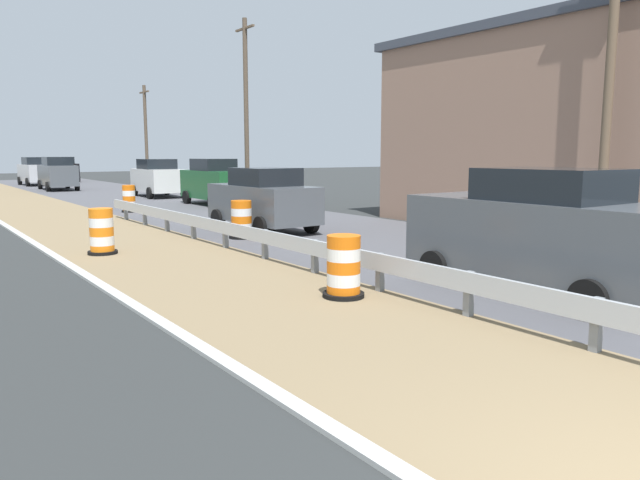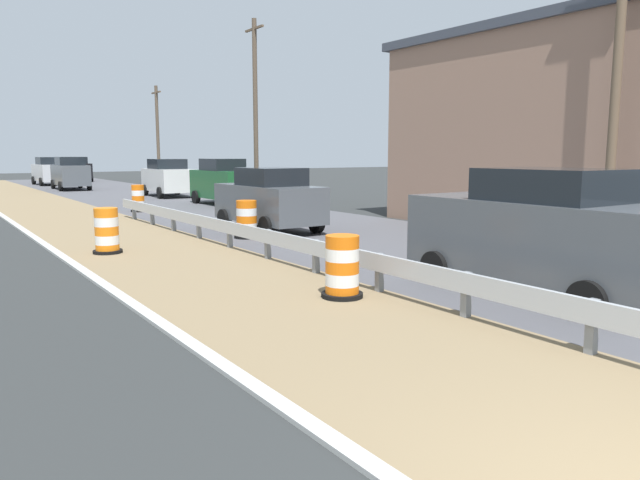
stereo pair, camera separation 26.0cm
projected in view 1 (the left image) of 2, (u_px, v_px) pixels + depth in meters
The scene contains 15 objects.
traffic_barrel_close at pixel (344, 269), 10.32m from camera, with size 0.73×0.73×1.09m.
traffic_barrel_mid at pixel (102, 233), 14.73m from camera, with size 0.72×0.72×1.14m.
traffic_barrel_far at pixel (242, 221), 17.47m from camera, with size 0.75×0.75×1.11m.
traffic_barrel_farther at pixel (129, 200), 25.14m from camera, with size 0.65×0.65×1.14m.
car_lead_near_lane at pixel (263, 199), 19.06m from camera, with size 2.10×4.21×2.02m.
car_trailing_near_lane at pixel (215, 182), 28.56m from camera, with size 1.96×4.46×2.20m.
car_lead_far_lane at pixel (36, 171), 45.80m from camera, with size 2.12×4.30×2.15m.
car_mid_far_lane at pixel (63, 169), 51.58m from camera, with size 2.11×4.58×2.13m.
car_trailing_far_lane at pixel (540, 231), 10.55m from camera, with size 2.12×4.79×2.22m.
car_distant_a at pixel (158, 178), 33.90m from camera, with size 2.28×4.37×2.13m.
car_distant_b at pixel (58, 173), 40.06m from camera, with size 2.13×4.77×2.21m.
roadside_shop_near at pixel (612, 127), 18.98m from camera, with size 7.15×14.93×6.55m.
utility_pole_near at pixel (610, 71), 14.89m from camera, with size 0.24×1.80×8.69m.
utility_pole_mid at pixel (246, 108), 30.68m from camera, with size 0.24×1.80×9.21m.
utility_pole_far at pixel (146, 134), 45.27m from camera, with size 0.24×1.80×7.50m.
Camera 1 is at (-4.34, -1.36, 2.49)m, focal length 33.51 mm.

